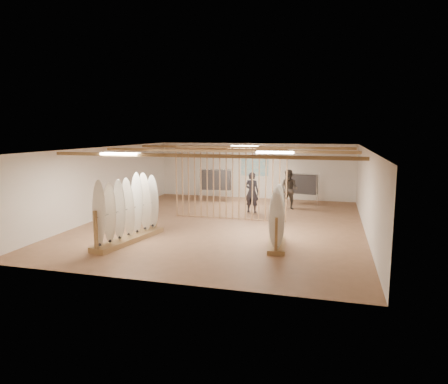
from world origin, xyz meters
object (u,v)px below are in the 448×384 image
(clothing_rack_b, at_px, (303,184))
(shopper_b, at_px, (289,187))
(shopper_a, at_px, (252,190))
(rack_left, at_px, (128,219))
(rack_right, at_px, (277,227))
(clothing_rack_a, at_px, (216,180))

(clothing_rack_b, distance_m, shopper_b, 1.15)
(shopper_b, bearing_deg, shopper_a, -127.24)
(rack_left, height_order, shopper_b, rack_left)
(clothing_rack_b, bearing_deg, shopper_b, -103.24)
(shopper_b, bearing_deg, rack_right, -72.71)
(clothing_rack_b, xyz_separation_m, shopper_b, (-0.51, -1.03, -0.00))
(rack_right, relative_size, shopper_b, 0.97)
(clothing_rack_a, relative_size, shopper_b, 0.83)
(rack_right, xyz_separation_m, shopper_b, (-0.27, 5.89, 0.38))
(shopper_a, distance_m, shopper_b, 1.83)
(rack_left, relative_size, shopper_b, 1.52)
(clothing_rack_a, distance_m, shopper_a, 2.99)
(rack_right, height_order, clothing_rack_b, rack_right)
(clothing_rack_a, bearing_deg, rack_left, -100.57)
(rack_right, height_order, shopper_a, shopper_a)
(rack_right, bearing_deg, clothing_rack_a, 113.25)
(rack_left, relative_size, shopper_a, 1.54)
(shopper_a, bearing_deg, clothing_rack_a, -33.84)
(clothing_rack_a, xyz_separation_m, shopper_b, (3.62, -0.92, -0.08))
(rack_right, height_order, shopper_b, shopper_b)
(clothing_rack_b, bearing_deg, rack_left, -109.18)
(clothing_rack_a, relative_size, shopper_a, 0.84)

